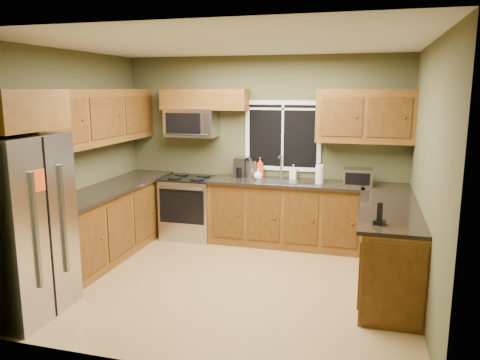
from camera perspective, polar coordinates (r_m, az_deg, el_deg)
The scene contains 29 objects.
floor at distance 5.63m, azimuth -1.48°, elevation -12.20°, with size 4.20×4.20×0.00m, color olive.
ceiling at distance 5.20m, azimuth -1.63°, elevation 16.30°, with size 4.20×4.20×0.00m, color white.
back_wall at distance 6.97m, azimuth 2.80°, elevation 3.83°, with size 4.20×4.20×0.00m, color #4A4A2A.
front_wall at distance 3.60m, azimuth -9.97°, elevation -3.14°, with size 4.20×4.20×0.00m, color #4A4A2A.
left_wall at distance 6.19m, azimuth -20.48°, elevation 2.24°, with size 3.60×3.60×0.00m, color #4A4A2A.
right_wall at distance 5.06m, azimuth 21.84°, elevation 0.30°, with size 3.60×3.60×0.00m, color #4A4A2A.
window at distance 6.87m, azimuth 5.23°, elevation 5.40°, with size 1.12×0.03×1.02m.
base_cabinets_left at distance 6.60m, azimuth -15.43°, elevation -4.95°, with size 0.60×2.65×0.90m, color brown.
countertop_left at distance 6.48m, azimuth -15.45°, elevation -0.97°, with size 0.65×2.65×0.04m, color black.
base_cabinets_back at distance 6.78m, azimuth 5.60°, elevation -4.18°, with size 2.17×0.60×0.90m, color brown.
countertop_back at distance 6.65m, azimuth 5.63°, elevation -0.32°, with size 2.17×0.65×0.04m, color black.
base_cabinets_peninsula at distance 5.78m, azimuth 17.66°, elevation -7.37°, with size 0.60×2.52×0.90m.
countertop_peninsula at distance 5.66m, azimuth 17.68°, elevation -2.81°, with size 0.65×2.50×0.04m, color black.
upper_cabinets_left at distance 6.44m, azimuth -17.11°, elevation 7.33°, with size 0.33×2.65×0.72m, color brown.
upper_cabinets_back_left at distance 7.00m, azimuth -4.36°, elevation 9.76°, with size 1.30×0.33×0.30m, color brown.
upper_cabinets_back_right at distance 6.59m, azimuth 15.01°, elevation 7.51°, with size 1.30×0.33×0.72m, color brown.
upper_cabinet_over_fridge at distance 4.90m, azimuth -26.51°, elevation 7.64°, with size 0.72×0.90×0.38m, color brown.
refrigerator at distance 5.07m, azimuth -25.41°, elevation -5.18°, with size 0.74×0.90×1.80m.
range at distance 7.13m, azimuth -6.13°, elevation -3.26°, with size 0.76×0.69×0.94m.
microwave at distance 7.06m, azimuth -5.94°, elevation 6.97°, with size 0.76×0.41×0.42m.
sink at distance 6.68m, azimuth 4.69°, elevation 0.03°, with size 0.60×0.42×0.36m.
toaster_oven at distance 6.48m, azimuth 14.17°, elevation 0.34°, with size 0.38×0.30×0.23m.
coffee_maker at distance 6.93m, azimuth 0.10°, elevation 1.49°, with size 0.19×0.25×0.29m.
kettle at distance 6.90m, azimuth 1.34°, elevation 1.46°, with size 0.19×0.19×0.29m.
paper_towel_roll at distance 6.54m, azimuth 9.66°, elevation 0.71°, with size 0.14×0.14×0.28m.
soap_bottle_a at distance 6.92m, azimuth 2.46°, elevation 1.57°, with size 0.11×0.11×0.29m, color #EB4D16.
soap_bottle_b at distance 6.83m, azimuth 6.52°, elevation 1.02°, with size 0.09×0.10×0.21m, color white.
soap_bottle_c at distance 6.73m, azimuth 2.21°, elevation 0.74°, with size 0.13×0.13×0.16m, color white.
cordless_phone at distance 4.70m, azimuth 16.65°, elevation -4.45°, with size 0.12×0.12×0.22m.
Camera 1 is at (1.52, -4.95, 2.22)m, focal length 35.00 mm.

